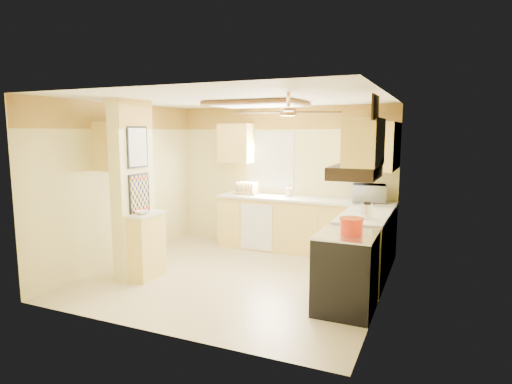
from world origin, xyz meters
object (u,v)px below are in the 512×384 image
at_px(bowl, 143,212).
at_px(kettle, 367,211).
at_px(stove, 346,272).
at_px(dutch_oven, 352,226).
at_px(microwave, 369,193).

xyz_separation_m(bowl, kettle, (2.88, 0.91, 0.08)).
height_order(stove, bowl, bowl).
bearing_deg(stove, dutch_oven, 6.41).
xyz_separation_m(stove, dutch_oven, (0.05, 0.01, 0.55)).
bearing_deg(bowl, dutch_oven, 2.08).
distance_m(microwave, dutch_oven, 2.16).
distance_m(stove, microwave, 2.25).
height_order(bowl, kettle, kettle).
relative_size(microwave, bowl, 2.75).
height_order(stove, dutch_oven, dutch_oven).
height_order(bowl, dutch_oven, dutch_oven).
height_order(stove, microwave, microwave).
distance_m(bowl, kettle, 3.02).
distance_m(microwave, bowl, 3.52).
bearing_deg(bowl, stove, 2.01).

